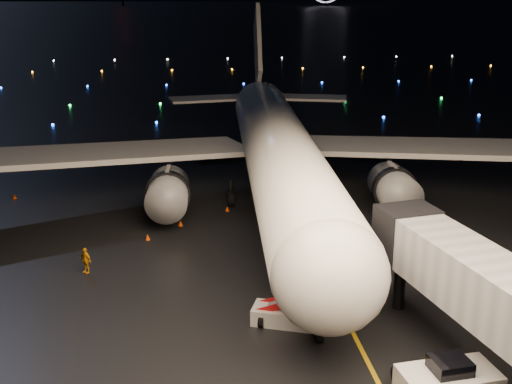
# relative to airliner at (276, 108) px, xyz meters

# --- Properties ---
(ground) EXTENTS (2000.00, 2000.00, 0.00)m
(ground) POSITION_rel_airliner_xyz_m (-11.17, 274.08, -8.42)
(ground) COLOR black
(ground) RESTS_ON ground
(lane_centre) EXTENTS (0.25, 80.00, 0.02)m
(lane_centre) POSITION_rel_airliner_xyz_m (0.83, -10.92, -8.41)
(lane_centre) COLOR #CC960D
(lane_centre) RESTS_ON ground
(airliner) EXTENTS (62.17, 59.35, 16.84)m
(airliner) POSITION_rel_airliner_xyz_m (0.00, 0.00, 0.00)
(airliner) COLOR white
(airliner) RESTS_ON ground
(pushback_tug) EXTENTS (4.81, 2.91, 2.17)m
(pushback_tug) POSITION_rel_airliner_xyz_m (3.65, -31.55, -7.33)
(pushback_tug) COLOR silver
(pushback_tug) RESTS_ON ground
(belt_loader) EXTENTS (6.61, 3.81, 3.10)m
(belt_loader) POSITION_rel_airliner_xyz_m (-2.52, -23.61, -6.87)
(belt_loader) COLOR silver
(belt_loader) RESTS_ON ground
(crew_c) EXTENTS (1.10, 1.04, 1.83)m
(crew_c) POSITION_rel_airliner_xyz_m (-15.22, -15.06, -7.51)
(crew_c) COLOR orange
(crew_c) RESTS_ON ground
(safety_cone_0) EXTENTS (0.48, 0.48, 0.45)m
(safety_cone_0) POSITION_rel_airliner_xyz_m (-11.32, -9.44, -8.19)
(safety_cone_0) COLOR #FD4706
(safety_cone_0) RESTS_ON ground
(safety_cone_1) EXTENTS (0.49, 0.49, 0.44)m
(safety_cone_1) POSITION_rel_airliner_xyz_m (-4.72, -3.42, -8.20)
(safety_cone_1) COLOR #FD4706
(safety_cone_1) RESTS_ON ground
(safety_cone_2) EXTENTS (0.45, 0.45, 0.45)m
(safety_cone_2) POSITION_rel_airliner_xyz_m (-8.79, -6.60, -8.19)
(safety_cone_2) COLOR #FD4706
(safety_cone_2) RESTS_ON ground
(safety_cone_3) EXTENTS (0.44, 0.44, 0.48)m
(safety_cone_3) POSITION_rel_airliner_xyz_m (-24.04, 2.27, -8.18)
(safety_cone_3) COLOR #FD4706
(safety_cone_3) RESTS_ON ground
(taxiway_lights) EXTENTS (164.00, 92.00, 0.36)m
(taxiway_lights) POSITION_rel_airliner_xyz_m (-11.17, 80.08, -8.24)
(taxiway_lights) COLOR black
(taxiway_lights) RESTS_ON ground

